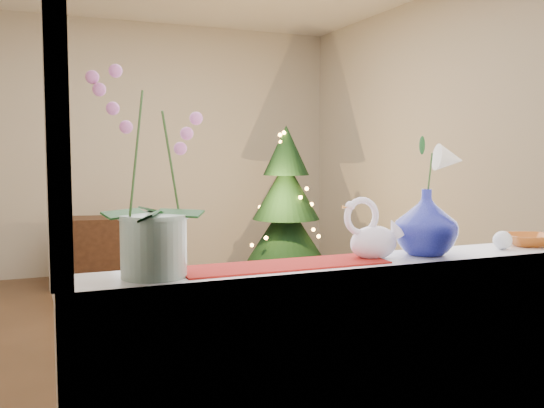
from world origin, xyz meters
The scene contains 16 objects.
ground centered at (0.00, 0.00, 0.00)m, with size 5.00×5.00×0.00m, color #322114.
wall_back centered at (0.00, 2.50, 1.35)m, with size 4.50×0.10×2.70m, color beige.
wall_front centered at (0.00, -2.50, 1.35)m, with size 4.50×0.10×2.70m, color beige.
wall_right centered at (2.25, 0.00, 1.35)m, with size 0.10×5.00×2.70m, color beige.
window_apron centered at (0.00, -2.46, 0.44)m, with size 2.20×0.08×0.88m, color white.
windowsill centered at (0.00, -2.37, 0.90)m, with size 2.20×0.26×0.04m, color white.
window_frame centered at (0.00, -2.47, 1.70)m, with size 2.22×0.06×1.60m, color white, non-canonical shape.
runner centered at (-0.38, -2.37, 0.92)m, with size 0.70×0.20×0.01m, color maroon.
orchid_pot centered at (-0.81, -2.38, 1.23)m, with size 0.21×0.21×0.62m, color #EAE9CE, non-canonical shape.
swan centered at (-0.04, -2.37, 1.02)m, with size 0.24×0.11×0.21m, color white, non-canonical shape.
blue_vase centered at (0.18, -2.37, 1.06)m, with size 0.26×0.26×0.28m, color navy.
lily centered at (0.18, -2.37, 1.30)m, with size 0.15×0.09×0.21m, color silver, non-canonical shape.
paperweight centered at (0.53, -2.39, 0.96)m, with size 0.07×0.07×0.07m, color silver.
amber_dish centered at (0.69, -2.35, 0.94)m, with size 0.16×0.16×0.04m, color #AF5419.
xmas_tree centered at (1.19, 1.14, 0.78)m, with size 0.85×0.85×1.56m, color black, non-canonical shape.
side_table centered at (-0.44, 1.85, 0.33)m, with size 0.89×0.45×0.67m, color black.
Camera 1 is at (-1.18, -4.16, 1.29)m, focal length 40.00 mm.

